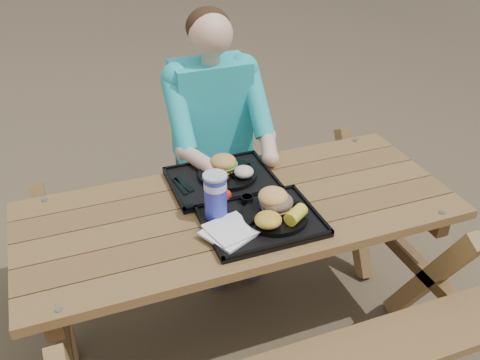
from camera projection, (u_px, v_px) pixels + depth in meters
name	position (u px, v px, depth m)	size (l,w,h in m)	color
ground	(240.00, 333.00, 2.60)	(60.00, 60.00, 0.00)	#999999
picnic_table	(240.00, 275.00, 2.40)	(1.80, 1.49, 0.75)	#999999
tray_near	(262.00, 222.00, 2.10)	(0.45, 0.35, 0.02)	black
tray_far	(222.00, 181.00, 2.36)	(0.45, 0.35, 0.02)	black
plate_near	(275.00, 216.00, 2.10)	(0.26, 0.26, 0.02)	black
plate_far	(228.00, 174.00, 2.36)	(0.26, 0.26, 0.02)	black
napkin_stack	(229.00, 232.00, 2.01)	(0.17, 0.17, 0.02)	white
soda_cup	(216.00, 197.00, 2.07)	(0.09, 0.09, 0.18)	#1620A8
condiment_bbq	(247.00, 200.00, 2.18)	(0.05, 0.05, 0.03)	black
condiment_mustard	(265.00, 198.00, 2.20)	(0.04, 0.04, 0.03)	gold
sandwich	(277.00, 194.00, 2.09)	(0.13, 0.13, 0.13)	#EFA854
mac_cheese	(268.00, 220.00, 2.01)	(0.10, 0.10, 0.05)	gold
corn_cob	(296.00, 215.00, 2.04)	(0.09, 0.09, 0.05)	yellow
cutlery_far	(184.00, 184.00, 2.31)	(0.02, 0.14, 0.01)	black
burger	(223.00, 159.00, 2.35)	(0.12, 0.12, 0.11)	#CE9448
baked_beans	(220.00, 177.00, 2.29)	(0.08, 0.08, 0.04)	#421F0D
potato_salad	(244.00, 172.00, 2.32)	(0.09, 0.09, 0.05)	beige
diner	(214.00, 152.00, 2.83)	(0.48, 0.84, 1.28)	teal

